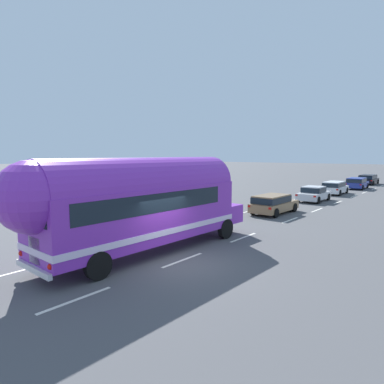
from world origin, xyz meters
name	(u,v)px	position (x,y,z in m)	size (l,w,h in m)	color
ground_plane	(176,262)	(0.00, 0.00, 0.00)	(300.00, 300.00, 0.00)	#4C4C4F
lane_markings	(263,213)	(-2.67, 12.46, 0.00)	(3.93, 80.00, 0.01)	silver
painted_bus	(138,201)	(-1.93, -0.24, 2.30)	(2.83, 12.03, 4.12)	purple
car_lead	(273,203)	(-1.96, 12.55, 0.79)	(1.99, 4.51, 1.37)	olive
car_second	(314,193)	(-1.95, 20.83, 0.73)	(2.00, 4.33, 1.37)	silver
car_third	(335,187)	(-2.13, 27.65, 0.79)	(2.00, 4.44, 1.37)	white
car_fourth	(357,182)	(-1.71, 35.26, 0.79)	(2.15, 4.67, 1.37)	navy
car_fifth	(368,179)	(-2.02, 42.94, 0.80)	(2.02, 4.63, 1.37)	black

